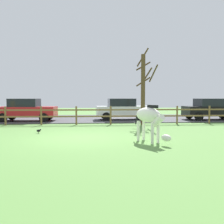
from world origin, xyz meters
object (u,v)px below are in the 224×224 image
(parked_car_white, at_px, (123,109))
(parked_car_black, at_px, (211,109))
(zebra, at_px, (150,118))
(parked_car_red, at_px, (26,110))
(crow_on_grass, at_px, (39,131))
(bare_tree, at_px, (144,87))

(parked_car_white, xyz_separation_m, parked_car_black, (6.49, -0.55, 0.00))
(zebra, relative_size, parked_car_white, 0.43)
(parked_car_red, distance_m, parked_car_black, 13.36)
(zebra, relative_size, crow_on_grass, 8.14)
(bare_tree, relative_size, parked_car_black, 1.18)
(zebra, bearing_deg, crow_on_grass, 149.98)
(crow_on_grass, bearing_deg, parked_car_red, 109.66)
(parked_car_red, relative_size, parked_car_white, 1.00)
(crow_on_grass, distance_m, parked_car_black, 12.70)
(bare_tree, bearing_deg, parked_car_red, 161.07)
(parked_car_white, relative_size, parked_car_black, 1.01)
(bare_tree, relative_size, parked_car_white, 1.17)
(bare_tree, distance_m, parked_car_black, 6.37)
(parked_car_black, bearing_deg, zebra, -127.87)
(bare_tree, height_order, parked_car_white, bare_tree)
(bare_tree, xyz_separation_m, parked_car_red, (-7.74, 2.66, -1.49))
(bare_tree, height_order, parked_car_red, bare_tree)
(parked_car_white, bearing_deg, crow_on_grass, -126.99)
(crow_on_grass, height_order, parked_car_black, parked_car_black)
(parked_car_white, bearing_deg, bare_tree, -74.47)
(parked_car_red, xyz_separation_m, parked_car_black, (13.36, -0.05, 0.00))
(zebra, bearing_deg, parked_car_black, 52.13)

